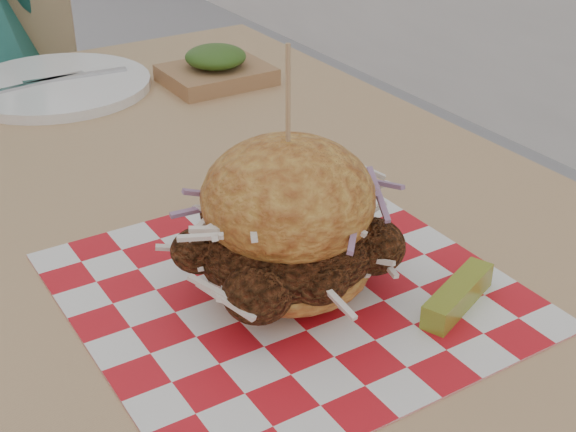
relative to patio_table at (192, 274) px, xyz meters
name	(u,v)px	position (x,y,z in m)	size (l,w,h in m)	color
patio_table	(192,274)	(0.00, 0.00, 0.00)	(0.80, 1.20, 0.75)	tan
patio_chair	(9,107)	(0.03, 0.94, -0.12)	(0.54, 0.55, 0.95)	tan
paper_liner	(288,289)	(0.01, -0.18, 0.08)	(0.36, 0.36, 0.00)	red
sandwich	(288,228)	(0.01, -0.18, 0.14)	(0.19, 0.19, 0.22)	gold
pickle_spear	(458,295)	(0.12, -0.28, 0.09)	(0.10, 0.02, 0.02)	olive
place_setting	(56,86)	(0.00, 0.43, 0.09)	(0.27, 0.27, 0.02)	white
kraft_tray	(216,68)	(0.21, 0.34, 0.10)	(0.15, 0.12, 0.06)	#9A6D46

